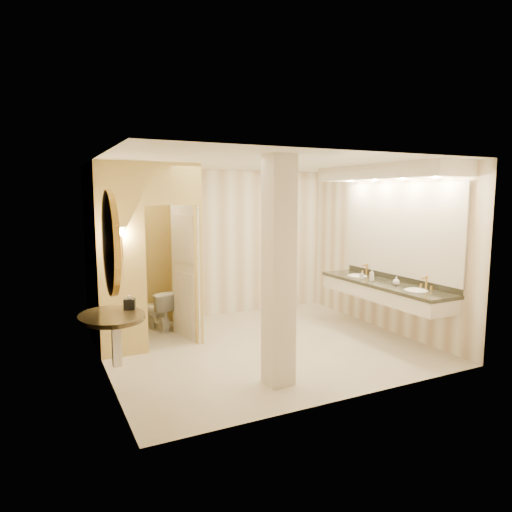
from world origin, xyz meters
The scene contains 16 objects.
floor centered at (0.00, 0.00, 0.00)m, with size 4.50×4.50×0.00m, color beige.
ceiling centered at (0.00, 0.00, 2.70)m, with size 4.50×4.50×0.00m, color white.
wall_back centered at (0.00, 2.00, 1.35)m, with size 4.50×0.02×2.70m, color white.
wall_front centered at (0.00, -2.00, 1.35)m, with size 4.50×0.02×2.70m, color white.
wall_left centered at (-2.25, 0.00, 1.35)m, with size 0.02×4.00×2.70m, color white.
wall_right centered at (2.25, 0.00, 1.35)m, with size 0.02×4.00×2.70m, color white.
toilet_closet centered at (-1.11, 0.97, 1.39)m, with size 1.50×1.55×2.70m.
wall_sconce centered at (-1.93, 0.43, 1.73)m, with size 0.14×0.14×0.42m.
vanity centered at (1.98, -0.40, 1.63)m, with size 0.75×2.66×2.09m.
console_shelf centered at (-2.21, -0.53, 1.34)m, with size 0.93×0.93×1.92m.
pillar centered at (-0.45, -1.29, 1.35)m, with size 0.31×0.31×2.70m, color silver.
tissue_box centered at (-2.00, -0.37, 0.94)m, with size 0.13×0.13×0.13m, color black.
toilet centered at (-1.19, 1.53, 0.34)m, with size 0.37×0.66×0.67m, color white.
soap_bottle_a centered at (1.84, 0.01, 0.94)m, with size 0.06×0.06×0.12m, color beige.
soap_bottle_b centered at (1.95, -0.67, 0.94)m, with size 0.11×0.11×0.13m, color silver.
soap_bottle_c centered at (1.83, -0.24, 0.97)m, with size 0.08×0.08×0.20m, color #C6B28C.
Camera 1 is at (-2.99, -5.86, 2.24)m, focal length 32.00 mm.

